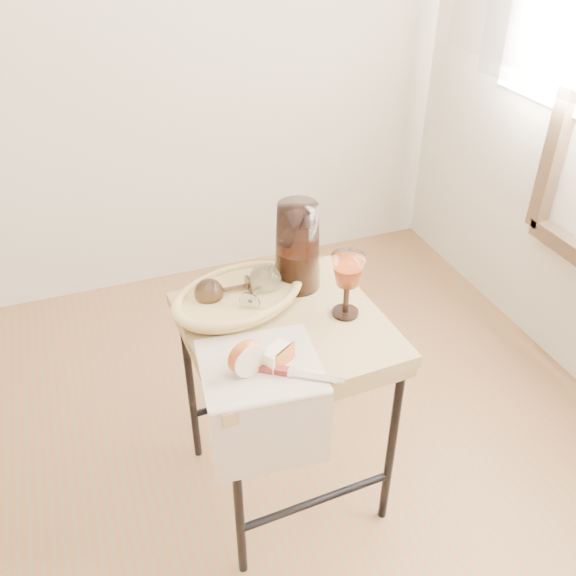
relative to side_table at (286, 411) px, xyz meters
name	(u,v)px	position (x,y,z in m)	size (l,w,h in m)	color
side_table	(286,411)	(0.00, 0.00, 0.00)	(0.50, 0.50, 0.63)	olive
tea_towel	(260,365)	(-0.11, -0.14, 0.32)	(0.28, 0.25, 0.01)	silver
bread_basket	(239,299)	(-0.09, 0.11, 0.34)	(0.33, 0.23, 0.05)	olive
goblet_lying_a	(226,290)	(-0.12, 0.12, 0.37)	(0.13, 0.08, 0.08)	brown
goblet_lying_b	(259,289)	(-0.04, 0.09, 0.37)	(0.14, 0.09, 0.09)	white
pitcher	(297,246)	(0.09, 0.15, 0.44)	(0.17, 0.25, 0.29)	black
wine_goblet	(347,285)	(0.16, -0.02, 0.41)	(0.09, 0.09, 0.18)	white
apple_half	(245,356)	(-0.15, -0.14, 0.36)	(0.09, 0.05, 0.08)	#AE0E19
apple_wedge	(276,356)	(-0.08, -0.15, 0.35)	(0.07, 0.04, 0.05)	#FFE8C3
table_knife	(295,373)	(-0.05, -0.20, 0.33)	(0.21, 0.02, 0.02)	silver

